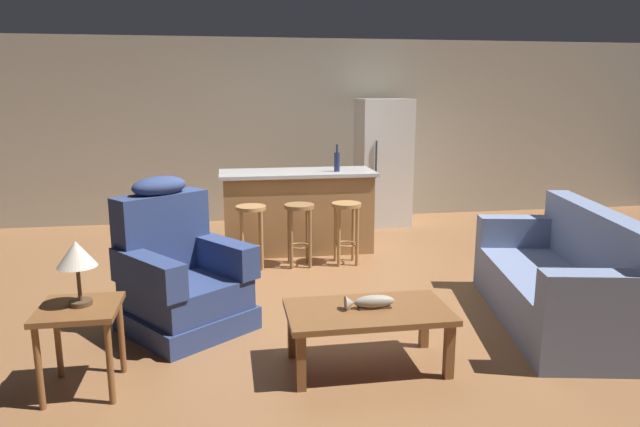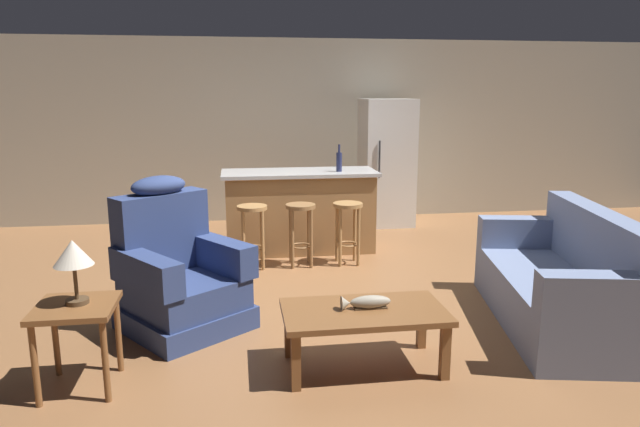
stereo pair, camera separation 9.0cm
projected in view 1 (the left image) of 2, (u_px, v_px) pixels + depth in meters
The scene contains 14 objects.
ground_plane at pixel (315, 287), 5.53m from camera, with size 12.00×12.00×0.00m.
back_wall at pixel (282, 131), 8.27m from camera, with size 12.00×0.05×2.60m.
coffee_table at pixel (368, 317), 3.85m from camera, with size 1.10×0.60×0.42m.
fish_figurine at pixel (369, 302), 3.85m from camera, with size 0.34×0.10×0.10m.
couch at pixel (563, 283), 4.61m from camera, with size 1.20×2.03×0.94m.
recliner_near_lamp at pixel (179, 276), 4.52m from camera, with size 1.18×1.18×1.20m.
end_table at pixel (80, 321), 3.53m from camera, with size 0.48×0.48×0.56m.
table_lamp at pixel (77, 257), 3.47m from camera, with size 0.24×0.24×0.41m.
kitchen_island at pixel (298, 211), 6.73m from camera, with size 1.80×0.70×0.95m.
bar_stool_left at pixel (251, 225), 6.03m from camera, with size 0.32×0.32×0.68m.
bar_stool_middle at pixel (299, 223), 6.11m from camera, with size 0.32×0.32×0.68m.
bar_stool_right at pixel (346, 222), 6.19m from camera, with size 0.32×0.32×0.68m.
refrigerator at pixel (383, 162), 8.02m from camera, with size 0.70×0.69×1.76m.
bottle_tall_green at pixel (337, 161), 6.58m from camera, with size 0.07×0.07×0.31m.
Camera 1 is at (-0.81, -5.19, 1.85)m, focal length 32.00 mm.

